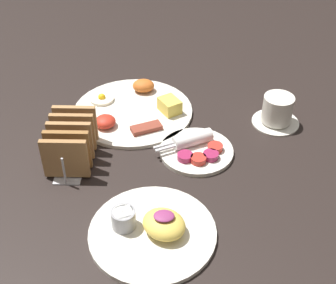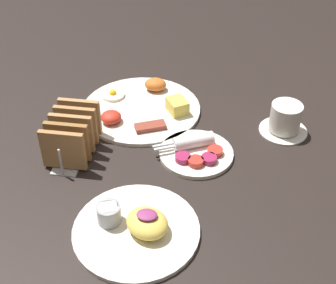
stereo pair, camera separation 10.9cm
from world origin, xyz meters
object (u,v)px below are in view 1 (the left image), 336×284
object	(u,v)px
plate_foreground	(153,229)
plate_breakfast	(134,109)
plate_condiments	(196,149)
coffee_cup	(277,111)
toast_rack	(71,142)

from	to	relation	value
plate_foreground	plate_breakfast	bearing A→B (deg)	99.56
plate_breakfast	plate_foreground	distance (m)	0.42
plate_condiments	coffee_cup	xyz separation A→B (m)	(0.21, 0.13, 0.02)
plate_breakfast	coffee_cup	xyz separation A→B (m)	(0.37, -0.04, 0.03)
toast_rack	coffee_cup	world-z (taller)	toast_rack
toast_rack	plate_foreground	bearing A→B (deg)	-48.69
toast_rack	coffee_cup	size ratio (longest dim) A/B	1.50
plate_condiments	plate_breakfast	bearing A→B (deg)	134.30
plate_breakfast	plate_foreground	size ratio (longest dim) A/B	1.26
plate_condiments	toast_rack	size ratio (longest dim) A/B	1.05
plate_foreground	coffee_cup	bearing A→B (deg)	51.80
plate_condiments	plate_foreground	world-z (taller)	plate_foreground
toast_rack	coffee_cup	xyz separation A→B (m)	(0.49, 0.15, -0.01)
plate_breakfast	plate_condiments	xyz separation A→B (m)	(0.16, -0.16, 0.00)
plate_breakfast	plate_foreground	xyz separation A→B (m)	(0.07, -0.41, 0.01)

